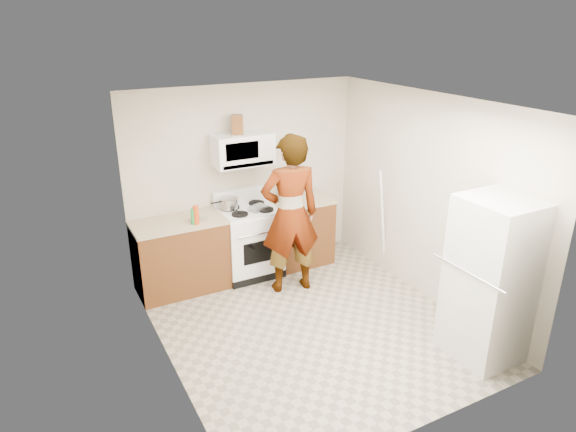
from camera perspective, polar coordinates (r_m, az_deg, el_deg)
floor at (r=5.99m, az=2.54°, el=-11.91°), size 3.60×3.60×0.00m
back_wall at (r=6.92m, az=-4.79°, el=4.18°), size 3.20×0.02×2.50m
right_wall at (r=6.32m, az=15.29°, el=1.79°), size 0.02×3.60×2.50m
cabinet_left at (r=6.63m, az=-11.83°, el=-4.45°), size 1.12×0.62×0.90m
counter_left at (r=6.44m, az=-12.14°, el=-0.70°), size 1.14×0.64×0.03m
cabinet_right at (r=7.22m, az=1.31°, el=-1.76°), size 0.80×0.62×0.90m
counter_right at (r=7.05m, az=1.35°, el=1.73°), size 0.82×0.64×0.03m
gas_range at (r=6.89m, az=-4.34°, el=-2.70°), size 0.76×0.65×1.13m
microwave at (r=6.60m, az=-5.08°, el=7.38°), size 0.76×0.38×0.40m
person at (r=6.28m, az=0.25°, el=0.15°), size 0.81×0.61×2.02m
fridge at (r=5.51m, az=21.76°, el=-6.56°), size 0.70×0.70×1.70m
kettle at (r=7.05m, az=0.02°, el=2.69°), size 0.16×0.16×0.19m
jug at (r=6.53m, az=-5.67°, el=10.07°), size 0.18×0.18×0.24m
saucepan at (r=6.70m, az=-6.57°, el=1.40°), size 0.25×0.25×0.12m
tray at (r=6.68m, az=-3.36°, el=0.89°), size 0.29×0.25×0.05m
bottle_spray at (r=6.27m, az=-10.19°, el=0.12°), size 0.08×0.08×0.23m
bottle_hot_sauce at (r=6.36m, az=-10.24°, el=0.01°), size 0.05×0.05×0.14m
bottle_green_cap at (r=6.28m, az=-10.49°, el=-0.05°), size 0.06×0.06×0.19m
pot_lid at (r=6.44m, az=-9.93°, el=-0.33°), size 0.24×0.24×0.01m
broom at (r=6.96m, az=10.47°, el=-0.50°), size 0.31×0.15×1.46m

